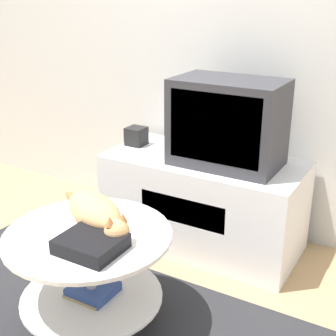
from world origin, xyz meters
TOP-DOWN VIEW (x-y plane):
  - ground_plane at (0.00, 0.00)m, footprint 12.00×12.00m
  - wall_back at (0.00, 1.31)m, footprint 8.00×0.05m
  - rug at (0.00, 0.00)m, footprint 2.03×1.07m
  - tv_stand at (0.13, 0.96)m, footprint 1.12×0.53m
  - tv at (0.26, 0.95)m, footprint 0.57×0.36m
  - speaker at (-0.34, 0.98)m, footprint 0.11×0.11m
  - coffee_table at (0.04, 0.05)m, footprint 0.70×0.70m
  - dvd_box at (0.14, -0.06)m, footprint 0.24×0.21m
  - cat at (0.03, 0.12)m, footprint 0.53×0.32m

SIDE VIEW (x-z plane):
  - ground_plane at x=0.00m, z-range 0.00..0.00m
  - rug at x=0.00m, z-range 0.00..0.02m
  - tv_stand at x=0.13m, z-range 0.00..0.53m
  - coffee_table at x=0.04m, z-range 0.08..0.54m
  - dvd_box at x=0.14m, z-range 0.48..0.53m
  - cat at x=0.03m, z-range 0.47..0.60m
  - speaker at x=-0.34m, z-range 0.53..0.64m
  - tv at x=0.26m, z-range 0.53..0.99m
  - wall_back at x=0.00m, z-range 0.00..2.60m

